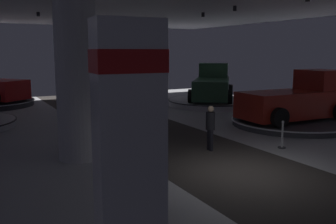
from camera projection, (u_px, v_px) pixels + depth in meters
The scene contains 10 objects.
ground at pixel (243, 173), 10.78m from camera, with size 24.00×44.00×0.06m.
column_left at pixel (76, 74), 11.82m from camera, with size 1.30×1.30×5.50m.
brand_sign_pylon at pixel (130, 140), 5.99m from camera, with size 1.30×0.71×3.96m.
display_platform_far_right at pixel (212, 102), 24.28m from camera, with size 5.68×5.68×0.37m.
pickup_truck_far_right at pixel (212, 85), 24.42m from camera, with size 4.92×5.47×2.30m.
display_platform_mid_right at pixel (292, 122), 17.67m from camera, with size 5.68×5.68×0.28m.
pickup_truck_mid_right at pixel (298, 99), 17.64m from camera, with size 5.38×2.81×2.30m.
visitor_walking_near at pixel (85, 101), 19.55m from camera, with size 0.32×0.32×1.59m.
visitor_walking_far at pixel (210, 125), 13.08m from camera, with size 0.32×0.32×1.59m.
stanchion_a at pixel (282, 138), 13.47m from camera, with size 0.28×0.28×1.01m.
Camera 1 is at (-6.82, -8.10, 3.45)m, focal length 39.99 mm.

